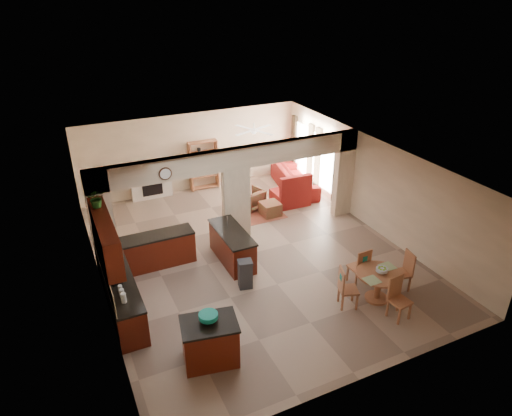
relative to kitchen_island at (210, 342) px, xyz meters
name	(u,v)px	position (x,y,z in m)	size (l,w,h in m)	color
floor	(251,253)	(2.40, 3.30, -0.48)	(10.00, 10.00, 0.00)	gray
ceiling	(250,160)	(2.40, 3.30, 2.32)	(10.00, 10.00, 0.00)	white
wall_back	(192,152)	(2.40, 8.30, 0.92)	(8.00, 8.00, 0.00)	beige
wall_front	(367,323)	(2.40, -1.70, 0.92)	(8.00, 8.00, 0.00)	beige
wall_left	(95,242)	(-1.60, 3.30, 0.92)	(10.00, 10.00, 0.00)	beige
wall_right	(371,183)	(6.40, 3.30, 0.92)	(10.00, 10.00, 0.00)	beige
partition_left_pier	(102,221)	(-1.30, 4.30, 0.92)	(0.60, 0.25, 2.80)	beige
partition_center_pier	(236,204)	(2.40, 4.30, 0.62)	(0.80, 0.25, 2.20)	beige
partition_right_pier	(344,174)	(6.10, 4.30, 0.92)	(0.60, 0.25, 2.80)	beige
partition_header	(235,158)	(2.40, 4.30, 2.02)	(8.00, 0.25, 0.60)	beige
kitchen_counter	(134,273)	(-0.86, 3.05, -0.02)	(2.52, 3.29, 1.48)	#491708
upper_cabinets	(105,236)	(-1.42, 2.50, 1.44)	(0.35, 2.40, 0.90)	#491708
peninsula	(232,246)	(1.80, 3.18, -0.02)	(0.70, 1.85, 0.91)	#491708
wall_clock	(165,174)	(0.40, 4.15, 1.97)	(0.34, 0.34, 0.03)	#4A2A18
rug	(257,214)	(3.60, 5.40, -0.48)	(1.60, 1.30, 0.01)	#984937
fireplace	(151,181)	(0.80, 8.13, 0.13)	(1.60, 0.35, 1.20)	beige
shelving_unit	(204,165)	(2.75, 8.12, 0.42)	(1.00, 0.32, 1.80)	brown
window_a	(328,165)	(6.37, 5.60, 0.72)	(0.02, 0.90, 1.90)	white
window_b	(303,150)	(6.37, 7.30, 0.72)	(0.02, 0.90, 1.90)	white
glazed_door	(314,161)	(6.37, 6.45, 0.57)	(0.02, 0.70, 2.10)	white
drape_a_left	(337,171)	(6.33, 5.00, 0.72)	(0.10, 0.28, 2.30)	#3F1A19
drape_a_right	(317,159)	(6.33, 6.20, 0.72)	(0.10, 0.28, 2.30)	#3F1A19
drape_b_left	(310,155)	(6.33, 6.70, 0.72)	(0.10, 0.28, 2.30)	#3F1A19
drape_b_right	(294,145)	(6.33, 7.90, 0.72)	(0.10, 0.28, 2.30)	#3F1A19
ceiling_fan	(254,130)	(3.90, 6.30, 2.08)	(1.00, 1.00, 0.10)	white
kitchen_island	(210,342)	(0.00, 0.00, 0.00)	(1.23, 0.98, 0.96)	#491708
teal_bowl	(208,317)	(0.01, 0.05, 0.56)	(0.38, 0.38, 0.18)	#148C79
trash_can	(245,275)	(1.63, 1.95, -0.13)	(0.33, 0.28, 0.70)	#2A2A2D
dining_table	(379,282)	(4.28, 0.16, 0.02)	(1.09, 1.09, 0.74)	brown
fruit_bowl	(382,270)	(4.32, 0.15, 0.34)	(0.28, 0.28, 0.15)	#72AE25
sofa	(294,179)	(5.70, 6.67, -0.09)	(1.06, 2.71, 0.79)	maroon
chaise	(290,197)	(4.95, 5.66, -0.25)	(1.14, 0.94, 0.46)	maroon
armchair	(252,199)	(3.62, 5.89, -0.15)	(0.71, 0.73, 0.67)	maroon
ottoman	(270,209)	(3.96, 5.18, -0.27)	(0.59, 0.59, 0.43)	maroon
plant	(96,198)	(-1.42, 3.09, 2.11)	(0.39, 0.34, 0.43)	#175115
chair_north	(361,266)	(4.26, 0.84, 0.07)	(0.44, 0.44, 1.02)	brown
chair_east	(404,269)	(5.13, 0.24, 0.07)	(0.49, 0.49, 1.02)	brown
chair_south	(398,296)	(4.28, -0.50, 0.07)	(0.47, 0.47, 1.02)	brown
chair_west	(345,286)	(3.42, 0.29, 0.07)	(0.54, 0.54, 1.02)	brown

